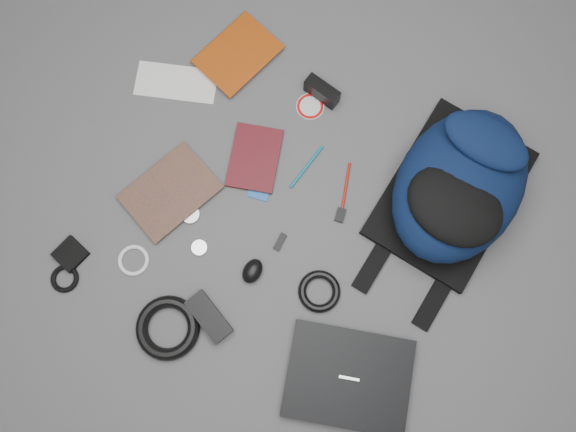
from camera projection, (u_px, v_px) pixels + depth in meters
The scene contains 23 objects.
ground at pixel (288, 217), 1.64m from camera, with size 4.00×4.00×0.00m, color #4F4F51.
backpack at pixel (460, 185), 1.54m from camera, with size 0.36×0.52×0.22m, color black, non-canonical shape.
laptop at pixel (348, 378), 1.53m from camera, with size 0.34×0.26×0.03m, color black.
textbook_red at pixel (218, 36), 1.74m from camera, with size 0.18×0.24×0.03m, color #8C3208.
comic_book at pixel (150, 169), 1.66m from camera, with size 0.19×0.26×0.02m, color #A6580B.
envelope at pixel (176, 82), 1.72m from camera, with size 0.25×0.11×0.00m, color silver.
dvd_case at pixel (255, 158), 1.67m from camera, with size 0.14×0.20×0.02m, color #3F0C10.
compact_camera at pixel (322, 91), 1.68m from camera, with size 0.11×0.04×0.06m, color black.
sticker_disc at pixel (310, 106), 1.70m from camera, with size 0.09×0.09×0.00m, color silver.
pen_teal at pixel (307, 167), 1.66m from camera, with size 0.01×0.01×0.16m, color #0D647D.
pen_red at pixel (346, 187), 1.65m from camera, with size 0.01×0.01×0.15m, color #A0150C.
id_badge at pixel (261, 184), 1.66m from camera, with size 0.06×0.09×0.00m, color #1656A8.
usb_black at pixel (280, 242), 1.62m from camera, with size 0.02×0.05×0.01m, color black.
key_fob at pixel (340, 215), 1.63m from camera, with size 0.03×0.04×0.01m, color black.
mouse at pixel (252, 271), 1.59m from camera, with size 0.05×0.07×0.04m, color black.
headphone_left at pixel (190, 214), 1.63m from camera, with size 0.05×0.05×0.01m, color #ADADAF.
headphone_right at pixel (199, 248), 1.61m from camera, with size 0.05×0.05×0.01m, color silver.
cable_coil at pixel (319, 291), 1.58m from camera, with size 0.12×0.12×0.02m, color black.
power_brick at pixel (209, 317), 1.56m from camera, with size 0.15×0.06×0.04m, color black.
power_cord_coil at pixel (168, 328), 1.56m from camera, with size 0.18×0.18×0.03m, color black.
pouch at pixel (70, 254), 1.61m from camera, with size 0.08×0.08×0.02m, color black.
earbud_coil at pixel (65, 279), 1.59m from camera, with size 0.08×0.08×0.02m, color black.
white_cable_coil at pixel (133, 260), 1.61m from camera, with size 0.09×0.09×0.01m, color white.
Camera 1 is at (0.16, -0.28, 1.61)m, focal length 35.00 mm.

